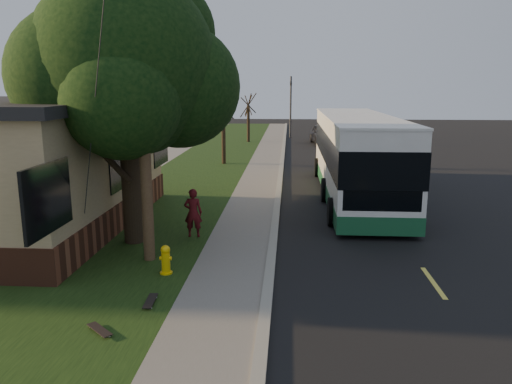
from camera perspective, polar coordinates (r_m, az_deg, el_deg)
ground at (r=12.59m, az=1.53°, el=-9.86°), size 120.00×120.00×0.00m
road at (r=22.45m, az=12.86°, el=-0.29°), size 8.00×80.00×0.01m
curb at (r=22.17m, az=2.60°, el=-0.01°), size 0.25×80.00×0.12m
sidewalk at (r=22.21m, az=0.02°, el=-0.03°), size 2.00×80.00×0.08m
grass_verge at (r=22.71m, az=-8.82°, el=0.09°), size 5.00×80.00×0.07m
fire_hydrant at (r=12.80m, az=-10.28°, el=-7.62°), size 0.32×0.32×0.74m
utility_pole at (r=13.21m, az=-12.95°, el=11.47°), size 2.86×3.21×9.07m
leafy_tree at (r=15.05m, az=-14.45°, el=13.48°), size 6.30×6.00×7.80m
bare_tree_near at (r=30.04m, az=-3.74°, el=7.20°), size 1.38×1.21×4.31m
bare_tree_far at (r=41.90m, az=-0.88°, el=8.40°), size 1.38×1.21×4.03m
traffic_signal at (r=45.69m, az=3.98°, el=10.14°), size 0.18×0.22×5.50m
transit_bus at (r=21.65m, az=11.35°, el=4.29°), size 2.97×12.85×3.47m
skateboarder at (r=15.59m, az=-7.20°, el=-2.37°), size 0.58×0.40×1.53m
skateboard_main at (r=11.31m, az=-11.97°, el=-12.09°), size 0.24×0.78×0.07m
skateboard_spare at (r=10.35m, az=-17.45°, el=-14.80°), size 0.66×0.63×0.07m
dumpster at (r=22.82m, az=-22.08°, el=1.25°), size 1.91×1.68×1.44m
distant_car at (r=41.21m, az=7.80°, el=6.58°), size 2.45×4.97×1.63m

